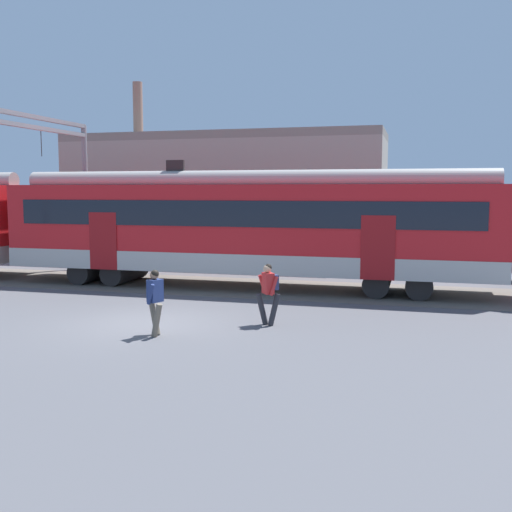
% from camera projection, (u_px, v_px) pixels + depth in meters
% --- Properties ---
extents(ground_plane, '(160.00, 160.00, 0.00)m').
position_uv_depth(ground_plane, '(147.00, 323.00, 16.32)').
color(ground_plane, '#515156').
extents(commuter_train, '(38.05, 3.07, 4.73)m').
position_uv_depth(commuter_train, '(43.00, 224.00, 24.24)').
color(commuter_train, '#B7B2AD').
rests_on(commuter_train, ground).
extents(pedestrian_navy, '(0.57, 0.65, 1.67)m').
position_uv_depth(pedestrian_navy, '(155.00, 298.00, 14.79)').
color(pedestrian_navy, '#6B6051').
rests_on(pedestrian_navy, ground).
extents(pedestrian_red, '(0.71, 0.51, 1.67)m').
position_uv_depth(pedestrian_red, '(269.00, 289.00, 15.98)').
color(pedestrian_red, '#28282D').
rests_on(pedestrian_red, ground).
extents(catenary_gantry, '(0.24, 6.64, 6.53)m').
position_uv_depth(catenary_gantry, '(42.00, 172.00, 24.00)').
color(catenary_gantry, gray).
rests_on(catenary_gantry, ground).
extents(background_building, '(15.92, 5.00, 9.20)m').
position_uv_depth(background_building, '(225.00, 198.00, 30.55)').
color(background_building, gray).
rests_on(background_building, ground).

